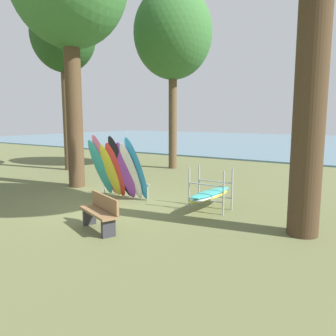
{
  "coord_description": "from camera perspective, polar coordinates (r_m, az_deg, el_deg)",
  "views": [
    {
      "loc": [
        7.39,
        -7.6,
        2.68
      ],
      "look_at": [
        1.46,
        1.24,
        1.1
      ],
      "focal_mm": 35.93,
      "sensor_mm": 36.0,
      "label": 1
    }
  ],
  "objects": [
    {
      "name": "tree_far_left_back",
      "position": [
        18.69,
        -17.33,
        20.54
      ],
      "size": [
        3.2,
        3.2,
        8.66
      ],
      "color": "brown",
      "rests_on": "ground"
    },
    {
      "name": "board_storage_rack",
      "position": [
        10.0,
        7.13,
        -4.38
      ],
      "size": [
        1.15,
        2.13,
        1.25
      ],
      "color": "#9EA0A5",
      "rests_on": "ground"
    },
    {
      "name": "park_bench",
      "position": [
        8.3,
        -11.4,
        -7.3
      ],
      "size": [
        1.45,
        0.89,
        0.85
      ],
      "color": "#2D2D33",
      "rests_on": "ground"
    },
    {
      "name": "ground_plane",
      "position": [
        10.94,
        -10.07,
        -5.88
      ],
      "size": [
        80.0,
        80.0,
        0.0
      ],
      "primitive_type": "plane",
      "color": "#60663D"
    },
    {
      "name": "tree_mid_behind",
      "position": [
        18.55,
        0.84,
        21.73
      ],
      "size": [
        4.04,
        4.04,
        9.33
      ],
      "color": "brown",
      "rests_on": "ground"
    },
    {
      "name": "leaning_board_pile",
      "position": [
        11.27,
        -8.5,
        -0.22
      ],
      "size": [
        2.17,
        1.08,
        2.17
      ],
      "color": "#38B2AD",
      "rests_on": "ground"
    },
    {
      "name": "lake_water",
      "position": [
        39.11,
        22.94,
        3.91
      ],
      "size": [
        80.0,
        36.0,
        0.1
      ],
      "primitive_type": "cube",
      "color": "slate",
      "rests_on": "ground"
    }
  ]
}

